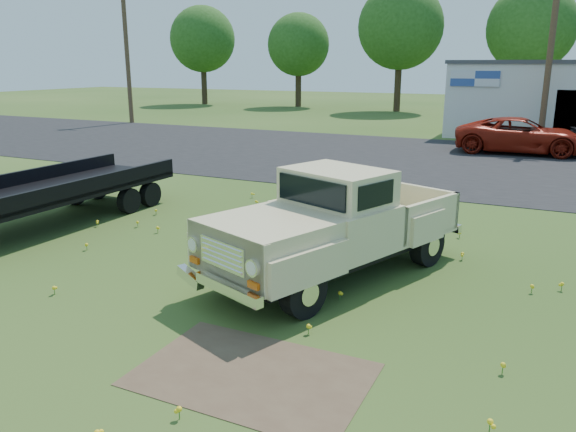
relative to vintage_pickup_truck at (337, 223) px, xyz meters
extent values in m
plane|color=#294716|center=(-1.19, -0.85, -1.04)|extent=(140.00, 140.00, 0.00)
cube|color=black|center=(-1.19, 14.15, -1.04)|extent=(90.00, 14.00, 0.02)
cube|color=brown|center=(0.31, -3.85, -1.04)|extent=(3.00, 2.00, 0.01)
cube|color=brown|center=(-3.19, 2.65, -1.04)|extent=(2.20, 1.60, 0.01)
cube|color=silver|center=(-0.69, 22.10, 2.16)|extent=(2.50, 0.08, 0.80)
cylinder|color=#483421|center=(-23.19, 21.15, 3.46)|extent=(0.30, 0.30, 9.00)
cylinder|color=#483421|center=(2.81, 21.15, 3.46)|extent=(0.30, 0.30, 9.00)
cylinder|color=#362818|center=(-29.19, 39.15, 0.76)|extent=(0.56, 0.56, 3.60)
sphere|color=#214B15|center=(-29.19, 39.15, 5.28)|extent=(6.40, 6.40, 6.40)
cylinder|color=#362818|center=(-19.19, 40.15, 0.58)|extent=(0.56, 0.56, 3.24)
sphere|color=#214B15|center=(-19.19, 40.15, 4.64)|extent=(5.76, 5.76, 5.76)
cylinder|color=#362818|center=(-9.19, 38.65, 0.94)|extent=(0.56, 0.56, 3.96)
sphere|color=#214B15|center=(-9.19, 38.65, 5.91)|extent=(7.04, 7.04, 7.04)
cylinder|color=#362818|center=(0.81, 39.65, 0.85)|extent=(0.56, 0.56, 3.78)
sphere|color=#214B15|center=(0.81, 39.65, 5.59)|extent=(6.72, 6.72, 6.72)
imported|color=maroon|center=(2.10, 17.97, -0.25)|extent=(5.86, 2.93, 1.59)
camera|label=1|loc=(3.57, -9.57, 2.90)|focal=35.00mm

